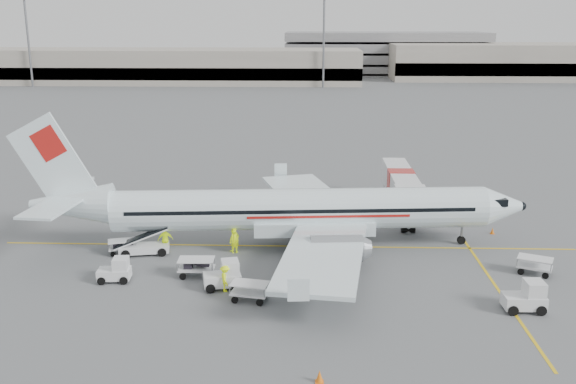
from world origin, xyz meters
name	(u,v)px	position (x,y,z in m)	size (l,w,h in m)	color
ground	(287,246)	(0.00, 0.00, 0.00)	(360.00, 360.00, 0.00)	#56595B
stripe_lead	(287,246)	(0.00, 0.00, 0.01)	(44.00, 0.20, 0.01)	yellow
stripe_cross	(499,291)	(14.00, -8.00, 0.01)	(0.20, 20.00, 0.01)	yellow
terminal_west	(158,66)	(-40.00, 130.00, 4.50)	(110.00, 22.00, 9.00)	gray
terminal_east	(546,61)	(70.00, 145.00, 5.00)	(90.00, 26.00, 10.00)	gray
parking_garage	(385,51)	(25.00, 160.00, 7.00)	(62.00, 24.00, 14.00)	slate
treeline	(305,61)	(0.00, 175.00, 3.00)	(300.00, 3.00, 6.00)	black
mast_west	(28,43)	(-70.00, 118.00, 11.00)	(3.20, 1.20, 22.00)	slate
mast_center	(324,43)	(5.00, 118.00, 11.00)	(3.20, 1.20, 22.00)	slate
aircraft	(300,182)	(1.00, -0.04, 5.14)	(37.28, 29.22, 10.28)	white
jet_bridge	(400,192)	(9.84, 9.05, 1.98)	(2.82, 15.06, 3.95)	silver
belt_loader	(144,237)	(-10.59, -2.07, 1.31)	(4.85, 1.82, 2.63)	silver
tug_fore	(524,296)	(14.61, -10.82, 0.94)	(2.45, 1.40, 1.89)	silver
tug_mid	(222,275)	(-3.95, -8.09, 0.93)	(2.40, 1.37, 1.85)	silver
tug_aft	(114,270)	(-11.32, -7.23, 0.82)	(2.13, 1.22, 1.65)	silver
cart_loaded_a	(196,267)	(-5.97, -6.18, 0.63)	(2.42, 1.43, 1.26)	silver
cart_loaded_b	(122,247)	(-12.26, -2.00, 0.53)	(2.03, 1.20, 1.06)	silver
cart_empty_a	(250,292)	(-1.97, -9.98, 0.60)	(2.29, 1.35, 1.20)	silver
cart_empty_b	(535,266)	(17.21, -4.98, 0.59)	(2.27, 1.34, 1.19)	silver
cone_nose	(492,231)	(16.67, 3.53, 0.28)	(0.34, 0.34, 0.55)	orange
cone_port	(280,199)	(-1.17, 12.54, 0.28)	(0.35, 0.35, 0.56)	orange
cone_stbd	(319,376)	(2.24, -19.15, 0.33)	(0.41, 0.41, 0.66)	orange
crew_a	(235,240)	(-3.87, -1.50, 0.95)	(0.70, 0.46, 1.91)	#D8F50F
crew_b	(234,242)	(-3.91, -1.55, 0.88)	(0.86, 0.67, 1.76)	#D8F50F
crew_c	(225,278)	(-3.68, -8.61, 0.89)	(1.16, 0.66, 1.79)	#D8F50F
crew_d	(165,240)	(-9.11, -1.50, 0.96)	(1.12, 0.47, 1.91)	#D8F50F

